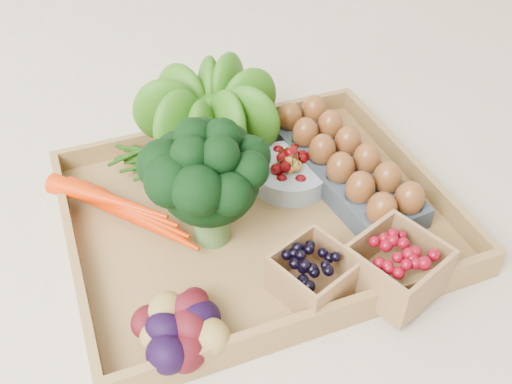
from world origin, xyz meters
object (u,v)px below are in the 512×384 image
object	(u,v)px
cherry_bowl	(290,173)
egg_carton	(342,170)
tray	(256,218)
broccoli	(210,201)

from	to	relation	value
cherry_bowl	egg_carton	bearing A→B (deg)	-17.08
cherry_bowl	egg_carton	xyz separation A→B (m)	(0.08, -0.02, 0.00)
tray	broccoli	bearing A→B (deg)	-164.94
broccoli	cherry_bowl	size ratio (longest dim) A/B	1.36
broccoli	cherry_bowl	distance (m)	0.18
cherry_bowl	tray	bearing A→B (deg)	-146.60
tray	broccoli	world-z (taller)	broccoli
tray	egg_carton	xyz separation A→B (m)	(0.16, 0.03, 0.03)
broccoli	cherry_bowl	xyz separation A→B (m)	(0.15, 0.07, -0.05)
broccoli	cherry_bowl	world-z (taller)	broccoli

